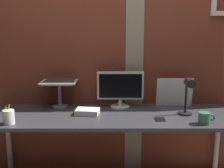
# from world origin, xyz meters

# --- Properties ---
(brick_wall_back) EXTENTS (3.47, 0.16, 2.39)m
(brick_wall_back) POSITION_xyz_m (0.00, 0.49, 1.20)
(brick_wall_back) COLOR brown
(brick_wall_back) RESTS_ON ground_plane
(desk) EXTENTS (2.22, 0.69, 0.72)m
(desk) POSITION_xyz_m (-0.03, 0.09, 0.66)
(desk) COLOR #333338
(desk) RESTS_ON ground_plane
(monitor) EXTENTS (0.44, 0.18, 0.34)m
(monitor) POSITION_xyz_m (0.04, 0.31, 0.91)
(monitor) COLOR silver
(monitor) RESTS_ON desk
(laptop_stand) EXTENTS (0.28, 0.22, 0.24)m
(laptop_stand) POSITION_xyz_m (-0.54, 0.31, 0.88)
(laptop_stand) COLOR gray
(laptop_stand) RESTS_ON desk
(laptop) EXTENTS (0.33, 0.32, 0.24)m
(laptop) POSITION_xyz_m (-0.54, 0.39, 1.03)
(laptop) COLOR silver
(laptop) RESTS_ON laptop_stand
(whiteboard_panel) EXTENTS (0.34, 0.06, 0.28)m
(whiteboard_panel) POSITION_xyz_m (0.55, 0.33, 0.86)
(whiteboard_panel) COLOR white
(whiteboard_panel) RESTS_ON desk
(desk_lamp) EXTENTS (0.12, 0.20, 0.33)m
(desk_lamp) POSITION_xyz_m (0.60, 0.03, 0.93)
(desk_lamp) COLOR black
(desk_lamp) RESTS_ON desk
(pen_cup) EXTENTS (0.09, 0.09, 0.16)m
(pen_cup) POSITION_xyz_m (-0.85, -0.16, 0.78)
(pen_cup) COLOR white
(pen_cup) RESTS_ON desk
(coffee_mug) EXTENTS (0.13, 0.09, 0.09)m
(coffee_mug) POSITION_xyz_m (0.69, -0.16, 0.77)
(coffee_mug) COLOR #33724C
(coffee_mug) RESTS_ON desk
(paper_clutter_stack) EXTENTS (0.22, 0.16, 0.05)m
(paper_clutter_stack) POSITION_xyz_m (-0.26, 0.09, 0.75)
(paper_clutter_stack) COLOR silver
(paper_clutter_stack) RESTS_ON desk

